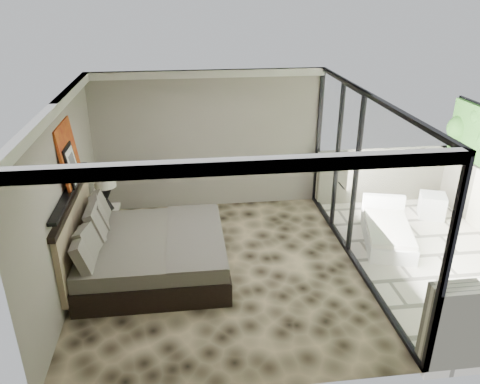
{
  "coord_description": "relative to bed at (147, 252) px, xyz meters",
  "views": [
    {
      "loc": [
        -0.48,
        -6.42,
        4.26
      ],
      "look_at": [
        0.37,
        0.4,
        1.19
      ],
      "focal_mm": 35.0,
      "sensor_mm": 36.0,
      "label": 1
    }
  ],
  "objects": [
    {
      "name": "framed_print",
      "position": [
        -0.98,
        0.17,
        1.45
      ],
      "size": [
        0.11,
        0.5,
        0.6
      ],
      "primitive_type": "cube",
      "rotation": [
        0.0,
        -0.14,
        0.0
      ],
      "color": "black",
      "rests_on": "picture_ledge"
    },
    {
      "name": "nightstand",
      "position": [
        -0.81,
        1.38,
        -0.14
      ],
      "size": [
        0.63,
        0.63,
        0.48
      ],
      "primitive_type": "cube",
      "rotation": [
        0.0,
        0.0,
        0.4
      ],
      "color": "black",
      "rests_on": "floor"
    },
    {
      "name": "back_wall",
      "position": [
        1.16,
        2.39,
        1.02
      ],
      "size": [
        4.5,
        0.02,
        2.8
      ],
      "primitive_type": "cube",
      "color": "gray",
      "rests_on": "floor"
    },
    {
      "name": "abstract_canvas",
      "position": [
        -1.04,
        0.29,
        1.6
      ],
      "size": [
        0.13,
        0.9,
        0.9
      ],
      "primitive_type": "cube",
      "rotation": [
        0.0,
        -0.1,
        0.0
      ],
      "color": "#9D1B0D",
      "rests_on": "picture_ledge"
    },
    {
      "name": "floor",
      "position": [
        1.16,
        -0.1,
        -0.38
      ],
      "size": [
        5.0,
        5.0,
        0.0
      ],
      "primitive_type": "plane",
      "color": "black",
      "rests_on": "ground"
    },
    {
      "name": "ceiling",
      "position": [
        1.16,
        -0.1,
        2.41
      ],
      "size": [
        4.5,
        5.0,
        0.02
      ],
      "primitive_type": "cube",
      "color": "silver",
      "rests_on": "back_wall"
    },
    {
      "name": "terrace_slab",
      "position": [
        4.91,
        -0.1,
        -0.44
      ],
      "size": [
        3.0,
        5.0,
        0.12
      ],
      "primitive_type": "cube",
      "color": "beige",
      "rests_on": "ground"
    },
    {
      "name": "left_wall",
      "position": [
        -1.08,
        -0.1,
        1.02
      ],
      "size": [
        0.02,
        5.0,
        2.8
      ],
      "primitive_type": "cube",
      "color": "gray",
      "rests_on": "floor"
    },
    {
      "name": "glass_wall",
      "position": [
        3.41,
        -0.1,
        1.02
      ],
      "size": [
        0.08,
        5.0,
        2.8
      ],
      "primitive_type": "cube",
      "color": "white",
      "rests_on": "floor"
    },
    {
      "name": "picture_ledge",
      "position": [
        -1.02,
        0.0,
        1.12
      ],
      "size": [
        0.12,
        2.2,
        0.05
      ],
      "primitive_type": "cube",
      "color": "black",
      "rests_on": "left_wall"
    },
    {
      "name": "table_lamp",
      "position": [
        -0.76,
        1.36,
        0.59
      ],
      "size": [
        0.38,
        0.38,
        0.7
      ],
      "color": "black",
      "rests_on": "nightstand"
    },
    {
      "name": "ottoman",
      "position": [
        5.5,
        1.3,
        -0.14
      ],
      "size": [
        0.61,
        0.61,
        0.47
      ],
      "primitive_type": "cube",
      "rotation": [
        0.0,
        0.0,
        -0.37
      ],
      "color": "silver",
      "rests_on": "terrace_slab"
    },
    {
      "name": "bed",
      "position": [
        0.0,
        0.0,
        0.0
      ],
      "size": [
        2.33,
        2.25,
        1.29
      ],
      "color": "black",
      "rests_on": "floor"
    },
    {
      "name": "lounger",
      "position": [
        4.22,
        0.47,
        -0.19
      ],
      "size": [
        1.15,
        1.71,
        0.61
      ],
      "rotation": [
        0.0,
        0.0,
        -0.26
      ],
      "color": "white",
      "rests_on": "terrace_slab"
    }
  ]
}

